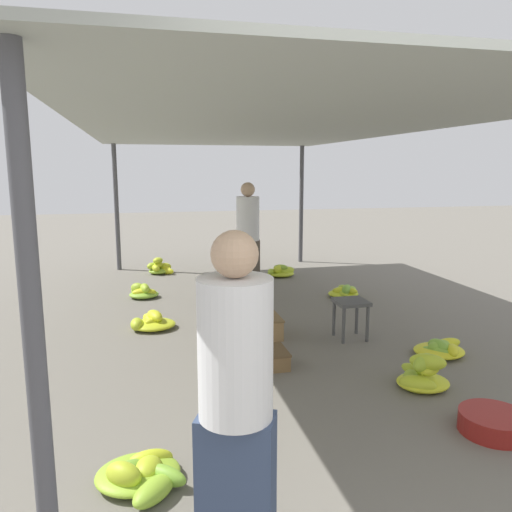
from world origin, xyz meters
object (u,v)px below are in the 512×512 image
Objects in this scene: banana_pile_right_2 at (440,349)px; banana_pile_right_3 at (422,376)px; banana_pile_left_3 at (143,292)px; crate_mid at (260,327)px; vendor_foreground at (236,398)px; basin_black at (494,423)px; shopper_walking_mid at (248,234)px; stool at (351,308)px; banana_pile_right_0 at (345,292)px; banana_pile_left_0 at (151,322)px; crate_near at (267,358)px; banana_pile_left_2 at (160,268)px; banana_pile_right_1 at (281,272)px; banana_pile_left_1 at (141,474)px.

banana_pile_right_3 is at bearing -133.28° from banana_pile_right_2.
banana_pile_left_3 is 1.01× the size of crate_mid.
vendor_foreground reaches higher than basin_black.
shopper_walking_mid reaches higher than banana_pile_left_3.
banana_pile_right_0 is (0.65, 1.66, -0.26)m from stool.
banana_pile_left_0 is 1.44× the size of crate_near.
banana_pile_right_0 is (2.76, 0.82, 0.01)m from banana_pile_left_0.
basin_black is 3.76m from banana_pile_right_0.
crate_mid reaches higher than banana_pile_left_0.
stool is at bearing -16.00° from crate_mid.
banana_pile_right_1 is (2.02, -0.71, -0.02)m from banana_pile_left_2.
banana_pile_left_0 is (-2.10, 0.85, -0.27)m from stool.
banana_pile_right_1 reaches higher than crate_near.
banana_pile_left_3 reaches higher than banana_pile_left_1.
basin_black is at bearing -64.40° from crate_mid.
banana_pile_right_1 is 0.32× the size of shopper_walking_mid.
banana_pile_right_2 is 1.12× the size of banana_pile_right_3.
vendor_foreground reaches higher than banana_pile_right_2.
banana_pile_right_1 is (2.24, 2.37, 0.01)m from banana_pile_left_0.
banana_pile_left_1 is (-2.24, -2.10, -0.28)m from stool.
banana_pile_left_2 is 3.77m from crate_mid.
banana_pile_right_0 is at bearing 51.97° from crate_near.
stool is 0.72× the size of banana_pile_right_2.
crate_mid is at bearing 164.00° from stool.
banana_pile_right_0 reaches higher than banana_pile_left_1.
crate_near is at bearing 53.29° from banana_pile_left_1.
banana_pile_left_1 is at bearing -114.03° from banana_pile_right_1.
banana_pile_left_1 is 1.93m from crate_near.
banana_pile_right_2 is at bearing 70.55° from basin_black.
banana_pile_left_2 is (0.23, 3.08, 0.03)m from banana_pile_left_0.
banana_pile_left_1 is 0.35× the size of shopper_walking_mid.
shopper_walking_mid is (1.59, 0.17, 0.77)m from banana_pile_left_3.
banana_pile_left_3 reaches higher than banana_pile_right_0.
stool is 1.81m from banana_pile_right_0.
banana_pile_right_0 is at bearing 41.00° from crate_mid.
banana_pile_left_2 is at bearing 90.66° from vendor_foreground.
shopper_walking_mid is (-0.74, -0.73, 0.76)m from banana_pile_right_1.
basin_black is at bearing -71.11° from banana_pile_left_2.
basin_black is 0.77m from banana_pile_right_3.
crate_mid reaches higher than banana_pile_right_2.
banana_pile_right_0 is at bearing 61.16° from vendor_foreground.
stool is at bearing 93.13° from banana_pile_right_3.
stool is (1.80, 2.80, -0.47)m from vendor_foreground.
crate_mid is at bearing 122.79° from banana_pile_right_3.
crate_mid is (0.93, -3.66, 0.01)m from banana_pile_left_2.
basin_black is 4.98m from banana_pile_left_3.
banana_pile_right_3 reaches higher than crate_mid.
banana_pile_right_2 is at bearing 46.72° from banana_pile_right_3.
stool reaches higher than crate_mid.
basin_black is at bearing -109.45° from banana_pile_right_2.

